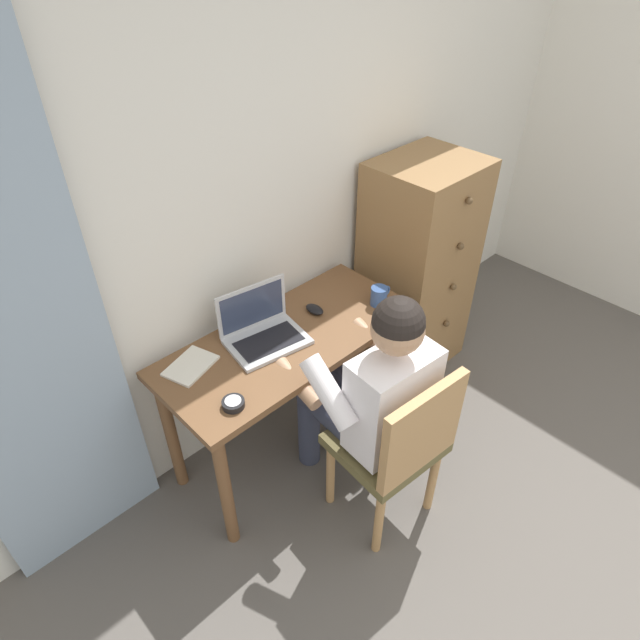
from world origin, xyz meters
TOP-DOWN VIEW (x-y plane):
  - wall_back at (0.00, 2.20)m, footprint 4.80×0.05m
  - curtain_panel at (-1.30, 2.13)m, footprint 0.65×0.03m
  - desk at (-0.31, 1.86)m, footprint 1.22×0.54m
  - dresser at (0.69, 1.91)m, footprint 0.55×0.50m
  - chair at (-0.26, 1.24)m, footprint 0.45×0.43m
  - person_seated at (-0.25, 1.42)m, footprint 0.56×0.61m
  - laptop at (-0.40, 1.93)m, footprint 0.38×0.30m
  - computer_mouse at (-0.10, 1.92)m, footprint 0.06×0.10m
  - desk_clock at (-0.75, 1.69)m, footprint 0.09×0.09m
  - notebook_pad at (-0.74, 2.00)m, footprint 0.25×0.21m
  - coffee_mug at (0.17, 1.75)m, footprint 0.12×0.08m

SIDE VIEW (x-z plane):
  - chair at x=-0.26m, z-range 0.06..0.95m
  - desk at x=-0.31m, z-range 0.25..0.99m
  - dresser at x=0.69m, z-range 0.00..1.27m
  - person_seated at x=-0.25m, z-range 0.08..1.29m
  - notebook_pad at x=-0.74m, z-range 0.74..0.75m
  - desk_clock at x=-0.75m, z-range 0.74..0.77m
  - computer_mouse at x=-0.10m, z-range 0.74..0.77m
  - coffee_mug at x=0.17m, z-range 0.74..0.84m
  - laptop at x=-0.40m, z-range 0.67..0.91m
  - curtain_panel at x=-1.30m, z-range 0.00..2.16m
  - wall_back at x=0.00m, z-range 0.00..2.50m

